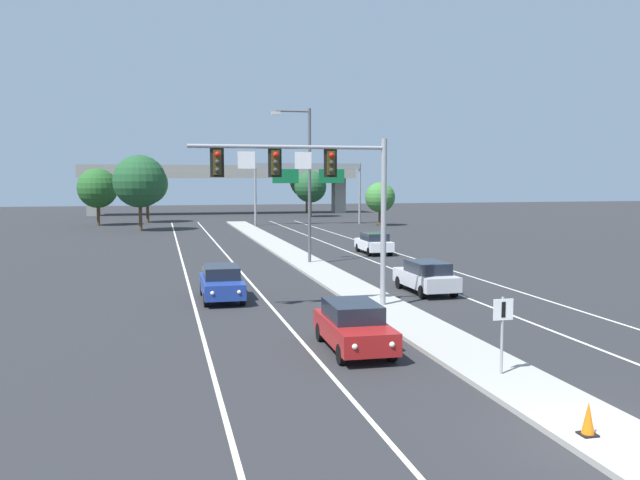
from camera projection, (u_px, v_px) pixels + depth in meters
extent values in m
plane|color=#28282B|center=(617.00, 444.00, 14.17)|extent=(260.00, 260.00, 0.00)
cube|color=#9E9B93|center=(365.00, 296.00, 31.59)|extent=(2.40, 110.00, 0.15)
cube|color=silver|center=(248.00, 279.00, 37.27)|extent=(0.14, 100.00, 0.01)
cube|color=silver|center=(405.00, 274.00, 39.47)|extent=(0.14, 100.00, 0.01)
cube|color=silver|center=(188.00, 281.00, 36.50)|extent=(0.14, 100.00, 0.01)
cube|color=silver|center=(456.00, 272.00, 40.24)|extent=(0.14, 100.00, 0.01)
cylinder|color=gray|center=(383.00, 223.00, 28.70)|extent=(0.24, 0.24, 7.20)
cylinder|color=gray|center=(289.00, 147.00, 27.44)|extent=(8.29, 0.16, 0.16)
cube|color=black|center=(330.00, 163.00, 27.95)|extent=(0.56, 0.06, 1.20)
cube|color=#38330F|center=(331.00, 163.00, 27.91)|extent=(0.32, 0.32, 1.00)
sphere|color=red|center=(332.00, 155.00, 27.72)|extent=(0.22, 0.22, 0.22)
sphere|color=#282828|center=(332.00, 163.00, 27.75)|extent=(0.22, 0.22, 0.22)
sphere|color=#282828|center=(332.00, 171.00, 27.78)|extent=(0.22, 0.22, 0.22)
cube|color=black|center=(275.00, 163.00, 27.40)|extent=(0.56, 0.06, 1.20)
cube|color=#38330F|center=(275.00, 163.00, 27.36)|extent=(0.32, 0.32, 1.00)
sphere|color=red|center=(276.00, 155.00, 27.16)|extent=(0.22, 0.22, 0.22)
sphere|color=#282828|center=(276.00, 163.00, 27.19)|extent=(0.22, 0.22, 0.22)
sphere|color=#282828|center=(276.00, 170.00, 27.22)|extent=(0.22, 0.22, 0.22)
cube|color=black|center=(217.00, 162.00, 26.84)|extent=(0.56, 0.06, 1.20)
cube|color=#38330F|center=(217.00, 162.00, 26.81)|extent=(0.32, 0.32, 1.00)
sphere|color=red|center=(217.00, 154.00, 26.61)|extent=(0.22, 0.22, 0.22)
sphere|color=#282828|center=(217.00, 162.00, 26.64)|extent=(0.22, 0.22, 0.22)
sphere|color=#282828|center=(218.00, 170.00, 26.67)|extent=(0.22, 0.22, 0.22)
cube|color=white|center=(303.00, 160.00, 27.61)|extent=(0.70, 0.04, 0.70)
cube|color=white|center=(246.00, 160.00, 27.05)|extent=(0.70, 0.04, 0.70)
cylinder|color=gray|center=(502.00, 336.00, 18.67)|extent=(0.08, 0.08, 2.20)
cube|color=white|center=(503.00, 310.00, 18.57)|extent=(0.60, 0.03, 0.60)
cube|color=black|center=(504.00, 310.00, 18.55)|extent=(0.12, 0.01, 0.44)
cylinder|color=#4C4C51|center=(310.00, 186.00, 43.32)|extent=(0.20, 0.20, 10.00)
cylinder|color=#4C4C51|center=(293.00, 111.00, 42.62)|extent=(2.20, 0.12, 0.12)
cube|color=#B7B7B2|center=(276.00, 113.00, 42.37)|extent=(0.56, 0.28, 0.20)
cube|color=maroon|center=(354.00, 331.00, 21.80)|extent=(1.89, 4.44, 0.70)
cube|color=black|center=(352.00, 310.00, 21.96)|extent=(1.63, 2.41, 0.56)
sphere|color=#EAE5C6|center=(392.00, 344.00, 19.80)|extent=(0.18, 0.18, 0.18)
sphere|color=#EAE5C6|center=(355.00, 346.00, 19.55)|extent=(0.18, 0.18, 0.18)
cylinder|color=black|center=(392.00, 351.00, 20.55)|extent=(0.23, 0.64, 0.64)
cylinder|color=black|center=(342.00, 354.00, 20.21)|extent=(0.23, 0.64, 0.64)
cylinder|color=black|center=(365.00, 330.00, 23.46)|extent=(0.23, 0.64, 0.64)
cylinder|color=black|center=(320.00, 332.00, 23.12)|extent=(0.23, 0.64, 0.64)
cube|color=navy|center=(222.00, 286.00, 30.88)|extent=(1.83, 4.41, 0.70)
cube|color=black|center=(221.00, 272.00, 31.03)|extent=(1.60, 2.39, 0.56)
sphere|color=#EAE5C6|center=(239.00, 292.00, 28.89)|extent=(0.18, 0.18, 0.18)
sphere|color=#EAE5C6|center=(212.00, 293.00, 28.63)|extent=(0.18, 0.18, 0.18)
cylinder|color=black|center=(243.00, 298.00, 29.64)|extent=(0.22, 0.64, 0.64)
cylinder|color=black|center=(206.00, 300.00, 29.27)|extent=(0.22, 0.64, 0.64)
cylinder|color=black|center=(236.00, 287.00, 32.54)|extent=(0.22, 0.64, 0.64)
cylinder|color=black|center=(203.00, 289.00, 32.18)|extent=(0.22, 0.64, 0.64)
cube|color=#B7B7BC|center=(426.00, 279.00, 32.87)|extent=(1.87, 4.43, 0.70)
cube|color=black|center=(428.00, 267.00, 32.60)|extent=(1.62, 2.40, 0.56)
sphere|color=#EAE5C6|center=(399.00, 273.00, 34.83)|extent=(0.18, 0.18, 0.18)
sphere|color=#EAE5C6|center=(419.00, 272.00, 35.11)|extent=(0.18, 0.18, 0.18)
cylinder|color=black|center=(399.00, 282.00, 34.15)|extent=(0.23, 0.64, 0.64)
cylinder|color=black|center=(428.00, 281.00, 34.55)|extent=(0.23, 0.64, 0.64)
cylinder|color=black|center=(423.00, 292.00, 31.26)|extent=(0.23, 0.64, 0.64)
cylinder|color=black|center=(454.00, 291.00, 31.66)|extent=(0.23, 0.64, 0.64)
cube|color=silver|center=(374.00, 245.00, 49.84)|extent=(1.88, 4.43, 0.70)
cube|color=black|center=(375.00, 237.00, 49.57)|extent=(1.63, 2.40, 0.56)
sphere|color=#EAE5C6|center=(358.00, 242.00, 51.83)|extent=(0.18, 0.18, 0.18)
sphere|color=#EAE5C6|center=(373.00, 241.00, 52.08)|extent=(0.18, 0.18, 0.18)
cylinder|color=black|center=(358.00, 248.00, 51.16)|extent=(0.23, 0.64, 0.64)
cylinder|color=black|center=(378.00, 247.00, 51.50)|extent=(0.23, 0.64, 0.64)
cylinder|color=black|center=(369.00, 252.00, 48.24)|extent=(0.23, 0.64, 0.64)
cylinder|color=black|center=(390.00, 251.00, 48.59)|extent=(0.23, 0.64, 0.64)
cube|color=black|center=(588.00, 434.00, 14.29)|extent=(0.36, 0.36, 0.04)
cone|color=orange|center=(588.00, 418.00, 14.25)|extent=(0.28, 0.28, 0.70)
cylinder|color=gray|center=(255.00, 194.00, 79.16)|extent=(0.28, 0.28, 7.50)
cylinder|color=gray|center=(360.00, 194.00, 82.20)|extent=(0.28, 0.28, 7.50)
cube|color=gray|center=(308.00, 166.00, 80.37)|extent=(13.00, 0.36, 0.70)
cube|color=#0F6033|center=(286.00, 176.00, 79.62)|extent=(3.20, 0.08, 1.70)
cube|color=#0F6033|center=(332.00, 176.00, 80.95)|extent=(3.20, 0.08, 1.70)
cube|color=gray|center=(221.00, 175.00, 104.25)|extent=(42.40, 6.40, 1.10)
cube|color=gray|center=(222.00, 168.00, 101.26)|extent=(42.40, 0.36, 0.90)
cube|color=gray|center=(93.00, 197.00, 100.08)|extent=(1.80, 2.40, 5.65)
cube|color=gray|center=(339.00, 195.00, 109.05)|extent=(1.80, 2.40, 5.65)
cylinder|color=#4C3823|center=(380.00, 217.00, 79.14)|extent=(0.36, 0.36, 1.96)
sphere|color=#387533|center=(380.00, 197.00, 78.91)|extent=(3.58, 3.58, 3.58)
cylinder|color=#4C3823|center=(310.00, 208.00, 96.96)|extent=(0.36, 0.36, 2.55)
sphere|color=#1E4C28|center=(310.00, 187.00, 96.67)|extent=(4.67, 4.67, 4.67)
cylinder|color=#4C3823|center=(307.00, 204.00, 107.69)|extent=(0.36, 0.36, 3.01)
sphere|color=#2D6B2D|center=(307.00, 181.00, 107.35)|extent=(5.50, 5.50, 5.50)
cylinder|color=#4C3823|center=(148.00, 211.00, 84.48)|extent=(0.36, 0.36, 2.87)
sphere|color=#2D6B2D|center=(147.00, 184.00, 84.15)|extent=(5.24, 5.24, 5.24)
cylinder|color=#4C3823|center=(98.00, 215.00, 79.17)|extent=(0.36, 0.36, 2.59)
sphere|color=#235623|center=(97.00, 188.00, 78.87)|extent=(4.74, 4.74, 4.74)
cylinder|color=#4C3823|center=(140.00, 217.00, 71.12)|extent=(0.36, 0.36, 3.08)
sphere|color=#1E4C28|center=(140.00, 181.00, 70.76)|extent=(5.63, 5.63, 5.63)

